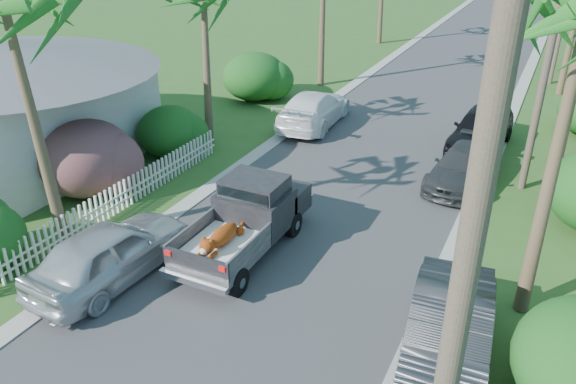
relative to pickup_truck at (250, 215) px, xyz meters
The scene contains 17 objects.
ground 5.66m from the pickup_truck, 78.27° to the right, with size 120.00×120.00×0.00m, color #345720.
road 19.60m from the pickup_truck, 86.68° to the left, with size 8.00×100.00×0.02m, color #38383A.
curb_left 19.82m from the pickup_truck, 99.21° to the left, with size 0.60×100.00×0.06m, color #A5A39E.
curb_right 20.31m from the pickup_truck, 74.47° to the left, with size 0.60×100.00×0.06m, color #A5A39E.
pickup_truck is the anchor object (origin of this frame).
parked_car_rn 6.58m from the pickup_truck, 21.18° to the right, with size 1.68×4.81×1.58m, color #2D2F32.
parked_car_rm 8.41m from the pickup_truck, 55.71° to the left, with size 1.82×4.48×1.30m, color #303335.
parked_car_rf 11.70m from the pickup_truck, 66.13° to the left, with size 1.95×4.86×1.65m, color black.
parked_car_ln 3.94m from the pickup_truck, 128.81° to the right, with size 1.91×4.75×1.62m, color silver.
parked_car_lf 10.55m from the pickup_truck, 103.86° to the left, with size 2.17×5.35×1.55m, color white.
shrub_l_b 6.70m from the pickup_truck, behind, with size 3.00×3.30×2.60m, color #B31962.
shrub_l_c 7.74m from the pickup_truck, 144.05° to the left, with size 2.40×2.64×2.00m, color #164F1C.
shrub_l_d 14.30m from the pickup_truck, 118.70° to the left, with size 3.20×3.52×2.40m, color #164F1C.
picket_fence 4.89m from the pickup_truck, behind, with size 0.10×11.00×1.00m, color white.
house_left 12.02m from the pickup_truck, behind, with size 9.00×8.00×4.60m.
utility_pole_a 10.67m from the pickup_truck, 47.91° to the right, with size 1.60×0.26×9.00m.
utility_pole_b 10.73m from the pickup_truck, 48.26° to the left, with size 1.60×0.26×9.00m.
Camera 1 is at (6.03, -6.68, 8.80)m, focal length 35.00 mm.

